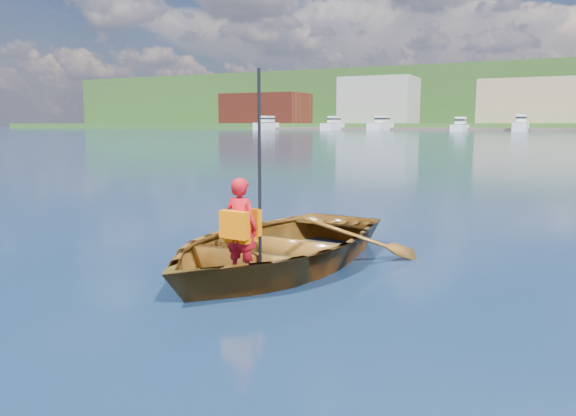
# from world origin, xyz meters

# --- Properties ---
(ground) EXTENTS (600.00, 600.00, 0.00)m
(ground) POSITION_xyz_m (0.00, 0.00, 0.00)
(ground) COLOR #162C49
(ground) RESTS_ON ground
(rowboat) EXTENTS (3.23, 4.27, 0.83)m
(rowboat) POSITION_xyz_m (-0.45, -0.22, 0.27)
(rowboat) COLOR brown
(rowboat) RESTS_ON ground
(child_paddler) EXTENTS (0.42, 0.36, 2.26)m
(child_paddler) POSITION_xyz_m (-0.38, -1.13, 0.67)
(child_paddler) COLOR red
(child_paddler) RESTS_ON ground
(shoreline) EXTENTS (400.00, 140.00, 22.00)m
(shoreline) POSITION_xyz_m (0.00, 236.61, 10.32)
(shoreline) COLOR #3D5A22
(shoreline) RESTS_ON ground
(dock) EXTENTS (160.00, 4.01, 0.80)m
(dock) POSITION_xyz_m (-4.09, 148.00, 0.40)
(dock) COLOR brown
(dock) RESTS_ON ground
(waterfront_buildings) EXTENTS (202.00, 16.00, 14.00)m
(waterfront_buildings) POSITION_xyz_m (-7.74, 165.00, 7.74)
(waterfront_buildings) COLOR maroon
(waterfront_buildings) RESTS_ON ground
(marina_yachts) EXTENTS (145.11, 13.19, 4.41)m
(marina_yachts) POSITION_xyz_m (-8.43, 143.32, 1.39)
(marina_yachts) COLOR silver
(marina_yachts) RESTS_ON ground
(hillside_trees) EXTENTS (264.05, 76.74, 24.71)m
(hillside_trees) POSITION_xyz_m (-24.07, 231.36, 16.89)
(hillside_trees) COLOR #382314
(hillside_trees) RESTS_ON ground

